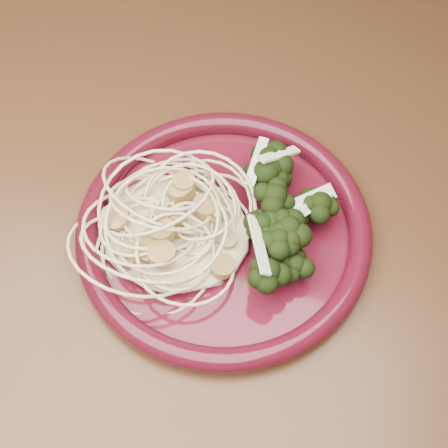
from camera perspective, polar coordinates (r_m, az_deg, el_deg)
name	(u,v)px	position (r m, az deg, el deg)	size (l,w,h in m)	color
dining_table	(218,244)	(0.70, -0.54, -1.87)	(1.20, 0.80, 0.75)	#472814
dinner_plate	(224,229)	(0.58, 0.00, -0.50)	(0.36, 0.36, 0.02)	#460C18
spaghetti_pile	(174,226)	(0.57, -4.62, -0.17)	(0.14, 0.13, 0.03)	beige
scallop_cluster	(171,204)	(0.54, -4.88, 1.79)	(0.12, 0.12, 0.04)	#A88949
broccoli_pile	(286,214)	(0.57, 5.67, 0.87)	(0.08, 0.14, 0.05)	black
onion_garnish	(289,196)	(0.55, 5.94, 2.55)	(0.06, 0.09, 0.05)	beige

